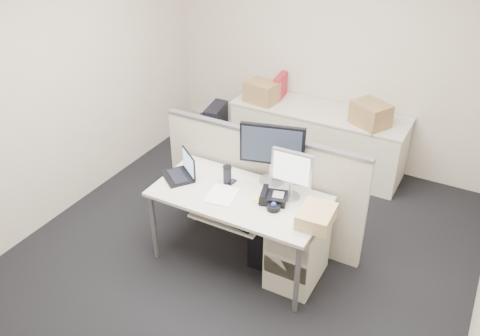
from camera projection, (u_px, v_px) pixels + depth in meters
The scene contains 27 objects.
floor at pixel (239, 260), 4.73m from camera, with size 4.00×4.50×0.01m, color black.
wall_back at pixel (335, 50), 5.71m from camera, with size 4.00×0.02×2.70m, color beige.
wall_front at pixel (5, 327), 2.33m from camera, with size 4.00×0.02×2.70m, color beige.
wall_left at pixel (55, 85), 4.83m from camera, with size 0.02×4.50×2.70m, color beige.
desk at pixel (239, 201), 4.38m from camera, with size 1.50×0.75×0.73m.
keyboard_tray at pixel (229, 216), 4.26m from camera, with size 0.62×0.32×0.02m, color silver.
drawer_pedestal at pixel (298, 248), 4.37m from camera, with size 0.40×0.55×0.65m, color beige.
cubicle_partition at pixel (262, 187), 4.77m from camera, with size 2.00×0.06×1.10m, color beige.
back_counter at pixel (317, 139), 5.98m from camera, with size 2.00×0.60×0.72m, color beige.
monitor_main at pixel (272, 154), 4.37m from camera, with size 0.56×0.22×0.56m, color black.
monitor_small at pixel (292, 175), 4.20m from camera, with size 0.36×0.18×0.44m, color #B7B7BC.
laptop at pixel (177, 167), 4.52m from camera, with size 0.31×0.23×0.23m, color black.
trackball at pixel (274, 207), 4.15m from camera, with size 0.11×0.11×0.04m, color black.
desk_phone at pixel (273, 198), 4.24m from camera, with size 0.22×0.18×0.07m, color black.
paper_stack at pixel (222, 195), 4.33m from camera, with size 0.23×0.30×0.01m, color white.
sticky_pad at pixel (258, 200), 4.27m from camera, with size 0.07×0.07×0.01m, color #FFDE4A.
travel_mug at pixel (227, 175), 4.47m from camera, with size 0.07×0.07×0.16m, color black.
banana at pixel (274, 196), 4.29m from camera, with size 0.20×0.05×0.04m, color #FFFB24.
cellphone at pixel (232, 182), 4.50m from camera, with size 0.05×0.09×0.01m, color black.
manila_folders at pixel (316, 216), 3.98m from camera, with size 0.26×0.33×0.12m, color tan.
keyboard at pixel (232, 218), 4.20m from camera, with size 0.44×0.16×0.02m, color black.
pc_tower_desk at pixel (268, 235), 4.67m from camera, with size 0.19×0.49×0.45m, color black.
pc_tower_spare_dark at pixel (216, 121), 6.72m from camera, with size 0.19×0.47×0.44m, color black.
pc_tower_spare_silver at pixel (210, 120), 6.77m from camera, with size 0.18×0.44×0.41m, color #B7B7BC.
cardboard_box_left at pixel (262, 93), 5.91m from camera, with size 0.36×0.27×0.27m, color #957B4A.
cardboard_box_right at pixel (370, 115), 5.40m from camera, with size 0.38×0.29×0.27m, color #957B4A.
red_binder at pixel (280, 87), 6.01m from camera, with size 0.08×0.33×0.30m, color maroon.
Camera 1 is at (1.72, -3.14, 3.19)m, focal length 38.00 mm.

